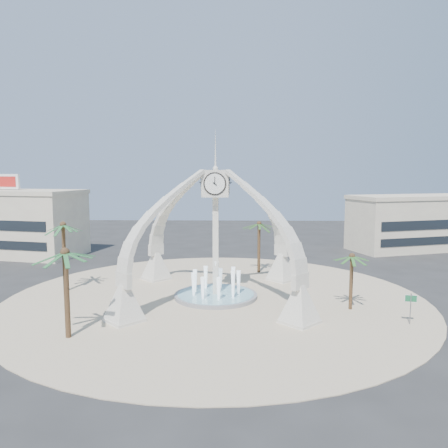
{
  "coord_description": "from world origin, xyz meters",
  "views": [
    {
      "loc": [
        1.99,
        -41.08,
        11.99
      ],
      "look_at": [
        0.74,
        2.0,
        6.98
      ],
      "focal_mm": 35.0,
      "sensor_mm": 36.0,
      "label": 1
    }
  ],
  "objects_px": {
    "fountain": "(216,295)",
    "street_sign": "(411,302)",
    "palm_east": "(352,257)",
    "palm_west": "(63,226)",
    "palm_north": "(259,224)",
    "palm_south": "(65,254)",
    "clock_tower": "(216,232)"
  },
  "relations": [
    {
      "from": "palm_west",
      "to": "palm_north",
      "type": "xyz_separation_m",
      "value": [
        20.11,
        9.11,
        -0.85
      ]
    },
    {
      "from": "palm_north",
      "to": "clock_tower",
      "type": "bearing_deg",
      "value": -113.23
    },
    {
      "from": "palm_east",
      "to": "palm_north",
      "type": "bearing_deg",
      "value": 117.39
    },
    {
      "from": "palm_east",
      "to": "palm_north",
      "type": "distance_m",
      "value": 16.1
    },
    {
      "from": "fountain",
      "to": "palm_south",
      "type": "height_order",
      "value": "palm_south"
    },
    {
      "from": "palm_north",
      "to": "street_sign",
      "type": "relative_size",
      "value": 2.62
    },
    {
      "from": "palm_south",
      "to": "fountain",
      "type": "bearing_deg",
      "value": 46.01
    },
    {
      "from": "palm_north",
      "to": "palm_south",
      "type": "distance_m",
      "value": 26.3
    },
    {
      "from": "clock_tower",
      "to": "fountain",
      "type": "distance_m",
      "value": 6.2
    },
    {
      "from": "fountain",
      "to": "palm_west",
      "type": "bearing_deg",
      "value": 173.22
    },
    {
      "from": "palm_west",
      "to": "street_sign",
      "type": "height_order",
      "value": "palm_west"
    },
    {
      "from": "clock_tower",
      "to": "palm_west",
      "type": "xyz_separation_m",
      "value": [
        -15.42,
        1.83,
        0.27
      ]
    },
    {
      "from": "palm_east",
      "to": "palm_south",
      "type": "xyz_separation_m",
      "value": [
        -22.38,
        -7.35,
        1.53
      ]
    },
    {
      "from": "fountain",
      "to": "palm_north",
      "type": "height_order",
      "value": "palm_north"
    },
    {
      "from": "palm_west",
      "to": "street_sign",
      "type": "bearing_deg",
      "value": -15.96
    },
    {
      "from": "palm_east",
      "to": "palm_south",
      "type": "bearing_deg",
      "value": -161.82
    },
    {
      "from": "palm_east",
      "to": "palm_west",
      "type": "bearing_deg",
      "value": 169.4
    },
    {
      "from": "palm_east",
      "to": "street_sign",
      "type": "height_order",
      "value": "palm_east"
    },
    {
      "from": "palm_north",
      "to": "palm_east",
      "type": "bearing_deg",
      "value": -62.61
    },
    {
      "from": "clock_tower",
      "to": "palm_west",
      "type": "height_order",
      "value": "clock_tower"
    },
    {
      "from": "fountain",
      "to": "street_sign",
      "type": "bearing_deg",
      "value": -24.18
    },
    {
      "from": "palm_east",
      "to": "clock_tower",
      "type": "bearing_deg",
      "value": 164.65
    },
    {
      "from": "palm_west",
      "to": "palm_south",
      "type": "distance_m",
      "value": 13.51
    },
    {
      "from": "street_sign",
      "to": "palm_west",
      "type": "bearing_deg",
      "value": 176.35
    },
    {
      "from": "clock_tower",
      "to": "street_sign",
      "type": "height_order",
      "value": "clock_tower"
    },
    {
      "from": "palm_south",
      "to": "street_sign",
      "type": "distance_m",
      "value": 26.72
    },
    {
      "from": "palm_west",
      "to": "street_sign",
      "type": "xyz_separation_m",
      "value": [
        31.23,
        -8.93,
        -4.93
      ]
    },
    {
      "from": "clock_tower",
      "to": "palm_north",
      "type": "height_order",
      "value": "clock_tower"
    },
    {
      "from": "palm_north",
      "to": "palm_south",
      "type": "relative_size",
      "value": 0.94
    },
    {
      "from": "palm_east",
      "to": "palm_west",
      "type": "distance_m",
      "value": 28.05
    },
    {
      "from": "palm_west",
      "to": "clock_tower",
      "type": "bearing_deg",
      "value": -6.78
    },
    {
      "from": "palm_north",
      "to": "palm_west",
      "type": "bearing_deg",
      "value": -155.63
    }
  ]
}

